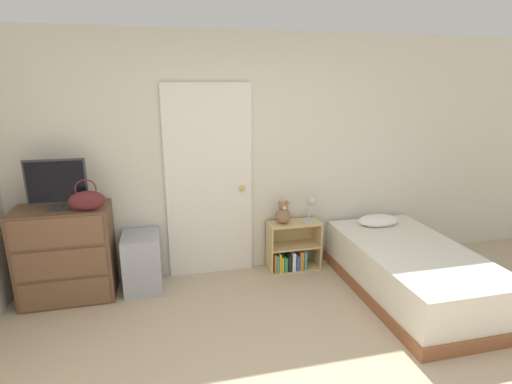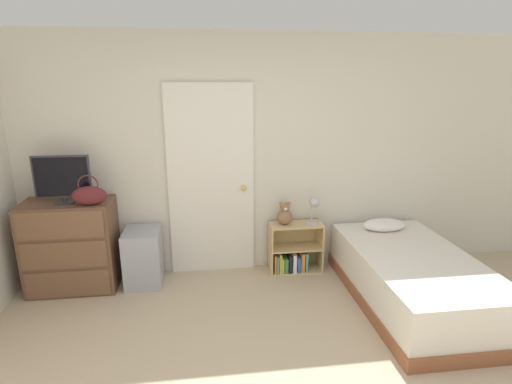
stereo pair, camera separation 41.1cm
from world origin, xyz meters
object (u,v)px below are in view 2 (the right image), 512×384
Objects in this scene: teddy_bear at (285,215)px; bed at (412,278)px; desk_lamp at (314,205)px; storage_bin at (144,257)px; handbag at (89,195)px; bookshelf at (293,253)px; tv at (62,178)px; dresser at (72,246)px.

teddy_bear reaches higher than bed.
storage_bin is at bearing -178.81° from desk_lamp.
handbag is at bearing -160.66° from storage_bin.
bed is at bearing -39.03° from bookshelf.
bookshelf is 1.86× the size of desk_lamp.
bookshelf is 0.31× the size of bed.
teddy_bear reaches higher than bookshelf.
bed is at bearing -36.27° from teddy_bear.
desk_lamp is (1.82, 0.04, 0.49)m from storage_bin.
handbag is 1.02× the size of desk_lamp.
teddy_bear is at bearing 143.73° from bed.
tv is 2.02× the size of teddy_bear.
teddy_bear is (1.51, 0.08, 0.37)m from storage_bin.
handbag is 0.55× the size of bookshelf.
bed is (0.78, -0.75, -0.53)m from desk_lamp.
tv is 3.47m from bed.
storage_bin is (0.43, 0.15, -0.73)m from handbag.
teddy_bear is at bearing -179.06° from bookshelf.
bed is (3.28, -0.68, -0.92)m from tv.
handbag is 1.98m from teddy_bear.
teddy_bear is 0.82× the size of desk_lamp.
storage_bin is 1.00× the size of bookshelf.
storage_bin is at bearing -176.96° from teddy_bear.
handbag reaches higher than bed.
tv is 0.28× the size of bed.
handbag is at bearing -26.80° from dresser.
teddy_bear is at bearing 3.09° from tv.
storage_bin is 1.55m from teddy_bear.
handbag is 2.27m from desk_lamp.
storage_bin is 0.31× the size of bed.
dresser reaches higher than bed.
dresser is at bearing -178.68° from storage_bin.
bed reaches higher than bookshelf.
desk_lamp is (2.24, 0.19, -0.24)m from handbag.
desk_lamp reaches higher than bookshelf.
storage_bin is (0.69, 0.02, -0.17)m from dresser.
handbag reaches higher than desk_lamp.
desk_lamp reaches higher than teddy_bear.
teddy_bear is at bearing 3.04° from storage_bin.
tv is 1.63× the size of handbag.
dresser is 1.58× the size of bookshelf.
dresser is 2.94× the size of desk_lamp.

